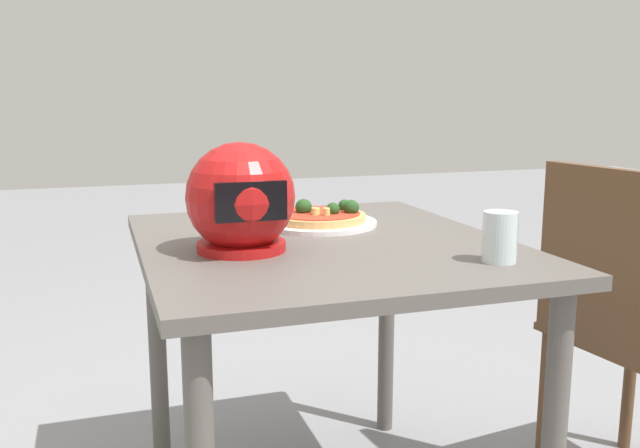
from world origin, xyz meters
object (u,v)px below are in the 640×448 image
dining_table (322,280)px  pizza (320,215)px  motorcycle_helmet (241,200)px  chair_side (623,318)px  drinking_glass (500,237)px

dining_table → pizza: bearing=-106.7°
pizza → motorcycle_helmet: 0.36m
pizza → chair_side: (-0.72, 0.30, -0.26)m
dining_table → chair_side: 0.80m
dining_table → drinking_glass: bearing=130.6°
motorcycle_helmet → chair_side: (-0.98, 0.07, -0.34)m
pizza → drinking_glass: drinking_glass is taller
dining_table → chair_side: size_ratio=1.07×
motorcycle_helmet → drinking_glass: motorcycle_helmet is taller
drinking_glass → motorcycle_helmet: bearing=-28.9°
dining_table → pizza: size_ratio=3.88×
dining_table → pizza: (-0.05, -0.18, 0.13)m
pizza → chair_side: bearing=157.4°
pizza → dining_table: bearing=73.3°
motorcycle_helmet → drinking_glass: size_ratio=2.28×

